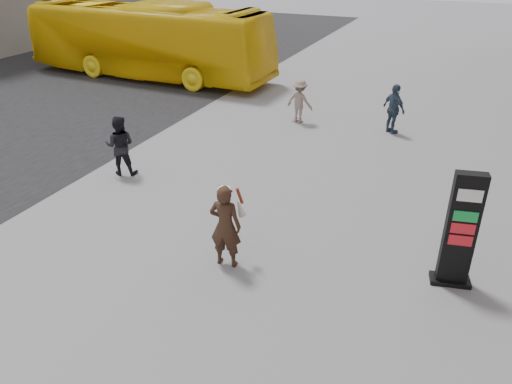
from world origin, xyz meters
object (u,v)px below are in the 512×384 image
at_px(woman, 226,225).
at_px(pedestrian_c, 394,109).
at_px(pedestrian_a, 120,146).
at_px(info_pylon, 461,231).
at_px(bus, 148,40).
at_px(pedestrian_b, 300,101).

bearing_deg(woman, pedestrian_c, -106.49).
relative_size(pedestrian_a, pedestrian_c, 1.00).
bearing_deg(pedestrian_a, pedestrian_c, -157.42).
relative_size(woman, pedestrian_c, 1.06).
relative_size(info_pylon, pedestrian_c, 1.39).
height_order(woman, bus, bus).
bearing_deg(bus, woman, -138.19).
xyz_separation_m(bus, pedestrian_a, (5.39, -9.25, -0.83)).
relative_size(bus, pedestrian_a, 7.23).
distance_m(info_pylon, pedestrian_b, 9.39).
bearing_deg(pedestrian_c, pedestrian_b, 42.68).
bearing_deg(pedestrian_b, woman, 110.17).
bearing_deg(bus, pedestrian_a, -147.64).
bearing_deg(woman, pedestrian_b, -85.97).
bearing_deg(info_pylon, pedestrian_c, 96.19).
xyz_separation_m(info_pylon, woman, (-4.12, -1.13, -0.24)).
distance_m(woman, pedestrian_c, 8.98).
height_order(info_pylon, pedestrian_a, info_pylon).
bearing_deg(info_pylon, pedestrian_a, 158.43).
relative_size(woman, bus, 0.15).
relative_size(info_pylon, woman, 1.31).
bearing_deg(woman, bus, -56.06).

